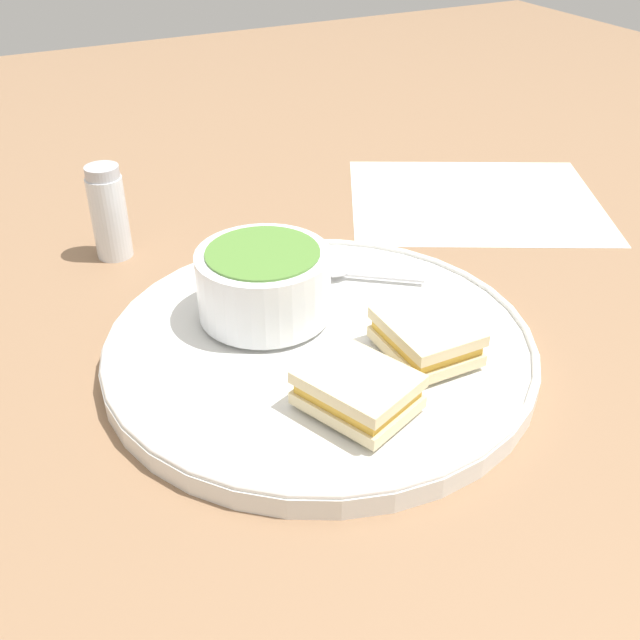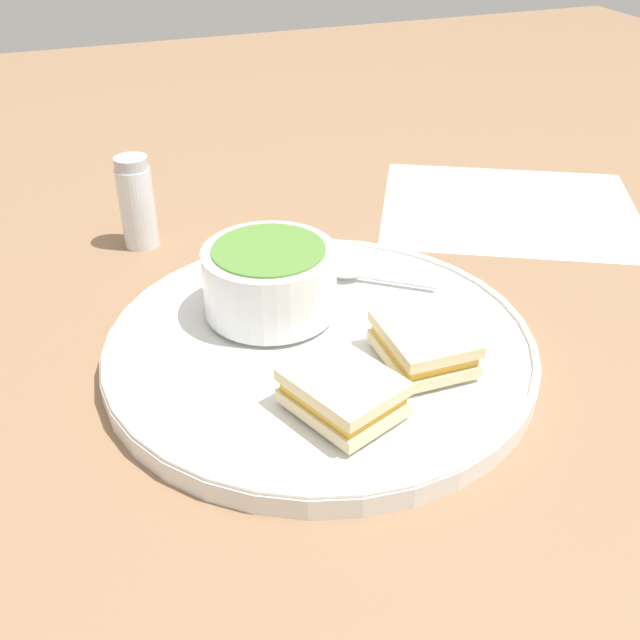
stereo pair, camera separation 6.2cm
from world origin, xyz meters
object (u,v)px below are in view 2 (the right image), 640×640
(soup_bowl, at_px, (270,279))
(sandwich_half_near, at_px, (343,392))
(salt_shaker, at_px, (137,203))
(spoon, at_px, (352,273))
(sandwich_half_far, at_px, (424,343))

(soup_bowl, height_order, sandwich_half_near, soup_bowl)
(salt_shaker, bearing_deg, sandwich_half_near, 14.71)
(spoon, distance_m, salt_shaker, 0.25)
(sandwich_half_near, bearing_deg, soup_bowl, -176.24)
(soup_bowl, relative_size, salt_shaker, 1.17)
(salt_shaker, bearing_deg, spoon, 44.11)
(spoon, bearing_deg, sandwich_half_near, 102.43)
(soup_bowl, bearing_deg, spoon, 108.39)
(spoon, xyz_separation_m, salt_shaker, (-0.18, -0.17, 0.02))
(sandwich_half_far, bearing_deg, salt_shaker, -151.14)
(spoon, bearing_deg, sandwich_half_far, 128.01)
(sandwich_half_far, bearing_deg, spoon, -178.56)
(sandwich_half_near, xyz_separation_m, sandwich_half_far, (-0.04, 0.08, 0.00))
(sandwich_half_far, height_order, salt_shaker, salt_shaker)
(spoon, xyz_separation_m, sandwich_half_near, (0.18, -0.08, 0.01))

